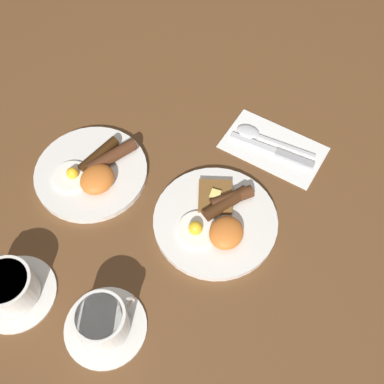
% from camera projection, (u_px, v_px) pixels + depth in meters
% --- Properties ---
extents(ground_plane, '(3.00, 3.00, 0.00)m').
position_uv_depth(ground_plane, '(215.00, 223.00, 0.90)').
color(ground_plane, brown).
extents(breakfast_plate_near, '(0.25, 0.25, 0.05)m').
position_uv_depth(breakfast_plate_near, '(217.00, 219.00, 0.89)').
color(breakfast_plate_near, silver).
rests_on(breakfast_plate_near, ground_plane).
extents(breakfast_plate_far, '(0.24, 0.24, 0.05)m').
position_uv_depth(breakfast_plate_far, '(93.00, 172.00, 0.95)').
color(breakfast_plate_far, silver).
rests_on(breakfast_plate_far, ground_plane).
extents(teacup_near, '(0.15, 0.15, 0.07)m').
position_uv_depth(teacup_near, '(103.00, 322.00, 0.76)').
color(teacup_near, silver).
rests_on(teacup_near, ground_plane).
extents(teacup_far, '(0.15, 0.15, 0.07)m').
position_uv_depth(teacup_far, '(10.00, 288.00, 0.80)').
color(teacup_far, silver).
rests_on(teacup_far, ground_plane).
extents(napkin, '(0.15, 0.23, 0.01)m').
position_uv_depth(napkin, '(273.00, 147.00, 0.99)').
color(napkin, white).
rests_on(napkin, ground_plane).
extents(knife, '(0.02, 0.19, 0.01)m').
position_uv_depth(knife, '(277.00, 152.00, 0.98)').
color(knife, silver).
rests_on(knife, napkin).
extents(spoon, '(0.04, 0.18, 0.01)m').
position_uv_depth(spoon, '(256.00, 134.00, 1.01)').
color(spoon, silver).
rests_on(spoon, napkin).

